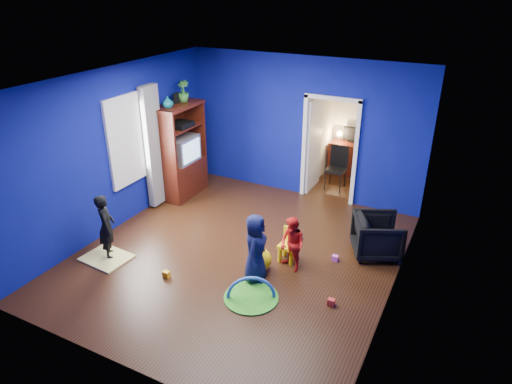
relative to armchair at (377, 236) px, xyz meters
The scene contains 32 objects.
floor 2.34m from the armchair, 152.27° to the right, with size 5.00×5.50×0.01m, color black.
ceiling 3.44m from the armchair, 152.27° to the right, with size 5.00×5.50×0.01m, color white.
wall_back 2.86m from the armchair, 140.69° to the left, with size 5.00×0.02×2.90m, color navy.
wall_front 4.48m from the armchair, 118.13° to the right, with size 5.00×0.02×2.90m, color navy.
wall_left 4.80m from the armchair, 166.69° to the right, with size 0.02×5.50×2.90m, color navy.
wall_right 1.61m from the armchair, 67.08° to the right, with size 0.02×5.50×2.90m, color navy.
alcove 3.07m from the armchair, 119.55° to the left, with size 1.00×1.75×2.50m, color silver, non-canonical shape.
armchair is the anchor object (origin of this frame).
child_black 4.46m from the armchair, 152.27° to the right, with size 0.41×0.27×1.12m, color black.
child_navy 2.15m from the armchair, 133.79° to the right, with size 0.54×0.35×1.11m, color #0F1537.
toddler_red 1.52m from the armchair, 136.39° to the right, with size 0.44×0.34×0.91m, color red.
vase 4.60m from the armchair, behind, with size 0.22×0.22×0.22m, color #0C4F66.
potted_plant 4.69m from the armchair, behind, with size 0.24×0.24×0.43m, color #33812F.
tv_armoire 4.34m from the armchair, behind, with size 0.58×1.14×1.96m, color #42150B.
crt_tv 4.31m from the armchair, behind, with size 0.46×0.70×0.54m, color silver.
yellow_blanket 4.52m from the armchair, 151.15° to the right, with size 0.75×0.60×0.03m, color #F2E07A.
hopper_ball 2.02m from the armchair, 139.76° to the right, with size 0.38×0.38×0.38m, color yellow.
kid_chair 1.51m from the armchair, 145.89° to the right, with size 0.28×0.28×0.50m, color yellow.
play_mat 2.42m from the armchair, 123.62° to the right, with size 0.80×0.80×0.02m, color green.
toy_arch 2.42m from the armchair, 123.62° to the right, with size 0.72×0.72×0.05m, color #3F8CD8.
window_left 4.74m from the armchair, behind, with size 0.03×0.95×1.55m, color white.
curtain 4.51m from the armchair, behind, with size 0.14×0.42×2.40m, color slate.
doorway 2.32m from the armchair, 130.80° to the left, with size 1.16×0.10×2.10m, color white.
study_desk 3.50m from the armchair, 114.41° to the left, with size 0.88×0.44×0.75m, color #3D140A.
desk_monitor 3.66m from the armchair, 113.62° to the left, with size 0.40×0.05×0.32m, color black.
desk_lamp 3.72m from the armchair, 118.00° to the left, with size 0.14×0.14×0.14m, color #FFD88C.
folding_chair 2.66m from the armchair, 123.01° to the left, with size 0.40×0.40×0.92m, color black.
book_shelf 3.97m from the armchair, 113.69° to the left, with size 0.88×0.24×0.04m, color white.
toy_0 1.66m from the armchair, 98.35° to the right, with size 0.10×0.08×0.10m, color red.
toy_1 3.49m from the armchair, 142.11° to the right, with size 0.10×0.08×0.10m, color #F8A70D.
toy_2 1.36m from the armchair, behind, with size 0.11×0.11×0.11m, color green.
toy_3 0.80m from the armchair, 136.35° to the right, with size 0.10×0.08×0.10m, color #DB52B8.
Camera 1 is at (3.21, -5.66, 4.24)m, focal length 32.00 mm.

